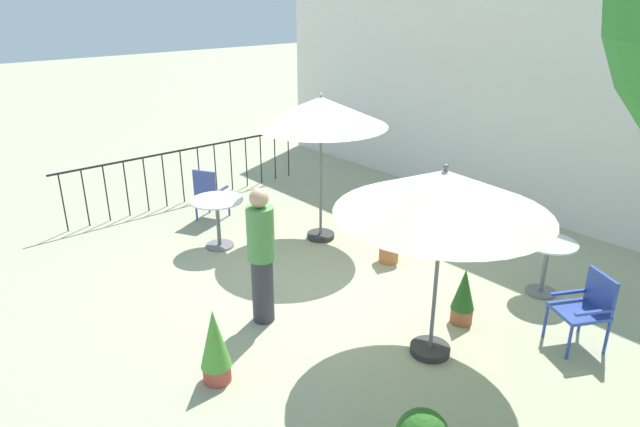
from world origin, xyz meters
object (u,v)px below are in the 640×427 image
at_px(patio_chair_1, 209,192).
at_px(potted_plant_1, 215,345).
at_px(patio_umbrella_1, 444,193).
at_px(cafe_table_0, 218,214).
at_px(patio_umbrella_0, 321,113).
at_px(standing_person, 261,255).
at_px(potted_plant_4, 390,236).
at_px(cafe_table_1, 546,258).
at_px(potted_plant_3, 463,296).
at_px(potted_plant_0, 483,223).
at_px(patio_chair_0, 587,305).

height_order(patio_chair_1, potted_plant_1, patio_chair_1).
relative_size(patio_umbrella_1, cafe_table_0, 2.73).
distance_m(patio_umbrella_0, standing_person, 2.77).
bearing_deg(potted_plant_1, potted_plant_4, 102.23).
height_order(cafe_table_1, patio_chair_1, patio_chair_1).
xyz_separation_m(potted_plant_1, potted_plant_4, (-0.72, 3.33, -0.02)).
distance_m(potted_plant_1, potted_plant_4, 3.41).
distance_m(cafe_table_1, potted_plant_4, 2.13).
distance_m(patio_umbrella_1, potted_plant_1, 2.73).
relative_size(patio_umbrella_0, patio_umbrella_1, 1.07).
bearing_deg(potted_plant_4, potted_plant_3, -17.58).
height_order(potted_plant_0, potted_plant_4, potted_plant_4).
height_order(patio_chair_0, standing_person, standing_person).
bearing_deg(potted_plant_4, standing_person, -87.66).
height_order(patio_umbrella_1, potted_plant_1, patio_umbrella_1).
bearing_deg(potted_plant_1, cafe_table_0, 148.56).
xyz_separation_m(patio_umbrella_0, potted_plant_0, (1.75, 1.89, -1.73)).
xyz_separation_m(cafe_table_1, potted_plant_1, (-1.22, -4.18, -0.09)).
distance_m(patio_chair_1, potted_plant_0, 4.58).
relative_size(cafe_table_1, potted_plant_3, 1.04).
relative_size(patio_chair_0, potted_plant_3, 1.22).
bearing_deg(potted_plant_1, patio_umbrella_0, 122.86).
relative_size(potted_plant_1, standing_person, 0.49).
xyz_separation_m(patio_chair_1, potted_plant_4, (3.13, 1.16, -0.11)).
distance_m(patio_chair_0, potted_plant_0, 2.84).
relative_size(cafe_table_0, potted_plant_4, 1.08).
bearing_deg(potted_plant_1, cafe_table_1, 73.68).
relative_size(patio_chair_0, potted_plant_4, 1.17).
relative_size(patio_umbrella_1, cafe_table_1, 2.95).
xyz_separation_m(cafe_table_0, potted_plant_3, (3.76, 1.09, -0.19)).
bearing_deg(patio_chair_0, potted_plant_0, 146.62).
distance_m(potted_plant_3, potted_plant_4, 1.77).
distance_m(cafe_table_1, patio_chair_0, 1.15).
xyz_separation_m(patio_chair_0, potted_plant_4, (-2.83, -0.12, -0.09)).
height_order(cafe_table_1, potted_plant_1, potted_plant_1).
height_order(patio_umbrella_0, potted_plant_0, patio_umbrella_0).
bearing_deg(patio_umbrella_1, standing_person, -150.00).
distance_m(patio_umbrella_1, cafe_table_0, 4.14).
relative_size(patio_umbrella_0, potted_plant_1, 2.82).
xyz_separation_m(potted_plant_1, standing_person, (-0.63, 1.02, 0.45)).
distance_m(patio_chair_0, standing_person, 3.67).
bearing_deg(patio_umbrella_0, patio_umbrella_1, -19.24).
height_order(potted_plant_1, potted_plant_3, potted_plant_1).
distance_m(patio_chair_1, potted_plant_4, 3.34).
xyz_separation_m(patio_chair_1, potted_plant_0, (3.59, 2.84, -0.21)).
bearing_deg(potted_plant_1, standing_person, 121.50).
bearing_deg(patio_chair_0, standing_person, -138.45).
distance_m(cafe_table_0, potted_plant_1, 3.28).
height_order(cafe_table_1, potted_plant_4, same).
bearing_deg(potted_plant_3, patio_chair_1, -172.55).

